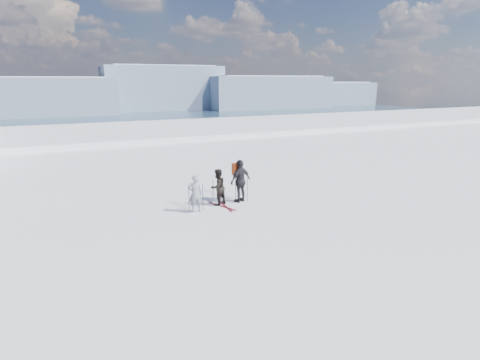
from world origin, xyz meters
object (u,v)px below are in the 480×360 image
Objects in this scene: skier_pack at (240,181)px; skis_loose at (224,206)px; skier_grey at (195,194)px; skier_dark at (218,187)px.

skier_pack is 1.43m from skis_loose.
skis_loose is (-0.98, -0.32, -0.99)m from skier_pack.
skier_pack is (2.34, 0.49, 0.19)m from skier_grey.
skier_dark reaches higher than skier_grey.
skis_loose is (1.36, 0.17, -0.80)m from skier_grey.
skier_pack is at bearing 154.81° from skier_dark.
skier_pack is at bearing 18.15° from skis_loose.
skis_loose is (0.15, -0.33, -0.82)m from skier_dark.
skis_loose is at bearing -167.39° from skier_grey.
skier_dark is at bearing 114.01° from skis_loose.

